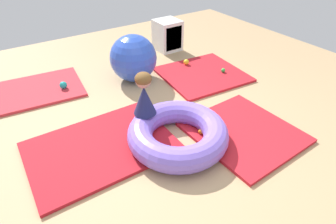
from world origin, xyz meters
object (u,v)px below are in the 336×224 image
(inflatable_cushion, at_px, (178,134))
(play_ball_teal, at_px, (63,85))
(child_in_navy, at_px, (144,94))
(play_ball_green, at_px, (223,70))
(storage_cube, at_px, (168,36))
(play_ball_yellow, at_px, (186,62))
(exercise_ball_large, at_px, (133,58))
(play_ball_red, at_px, (213,139))
(play_ball_orange, at_px, (201,131))

(inflatable_cushion, height_order, play_ball_teal, inflatable_cushion)
(child_in_navy, distance_m, play_ball_green, 1.95)
(play_ball_green, distance_m, storage_cube, 1.39)
(play_ball_yellow, distance_m, storage_cube, 0.83)
(inflatable_cushion, distance_m, play_ball_green, 1.88)
(child_in_navy, xyz_separation_m, play_ball_green, (1.80, 0.60, -0.46))
(storage_cube, bearing_deg, exercise_ball_large, -147.54)
(inflatable_cushion, distance_m, child_in_navy, 0.58)
(play_ball_green, relative_size, play_ball_yellow, 0.72)
(play_ball_teal, relative_size, play_ball_red, 1.51)
(play_ball_teal, bearing_deg, exercise_ball_large, -13.93)
(inflatable_cushion, relative_size, play_ball_red, 15.89)
(play_ball_orange, relative_size, play_ball_yellow, 0.66)
(play_ball_teal, distance_m, storage_cube, 2.21)
(play_ball_green, bearing_deg, play_ball_yellow, 120.36)
(play_ball_red, height_order, storage_cube, storage_cube)
(play_ball_red, distance_m, storage_cube, 2.81)
(inflatable_cushion, distance_m, exercise_ball_large, 1.68)
(storage_cube, bearing_deg, play_ball_green, -82.76)
(play_ball_green, relative_size, play_ball_red, 0.94)
(exercise_ball_large, relative_size, storage_cube, 1.28)
(child_in_navy, distance_m, storage_cube, 2.56)
(exercise_ball_large, bearing_deg, play_ball_orange, -90.73)
(play_ball_teal, xyz_separation_m, storage_cube, (2.15, 0.44, 0.19))
(play_ball_teal, xyz_separation_m, play_ball_yellow, (2.00, -0.35, -0.01))
(play_ball_teal, distance_m, play_ball_orange, 2.20)
(play_ball_teal, bearing_deg, inflatable_cushion, -69.02)
(play_ball_orange, xyz_separation_m, exercise_ball_large, (0.02, 1.69, 0.29))
(child_in_navy, height_order, play_ball_green, child_in_navy)
(play_ball_green, bearing_deg, play_ball_teal, 158.49)
(play_ball_green, bearing_deg, exercise_ball_large, 152.83)
(inflatable_cushion, bearing_deg, play_ball_orange, -9.32)
(exercise_ball_large, height_order, storage_cube, exercise_ball_large)
(play_ball_orange, bearing_deg, child_in_navy, 138.86)
(play_ball_teal, xyz_separation_m, play_ball_orange, (1.02, -1.95, -0.02))
(inflatable_cushion, height_order, play_ball_green, inflatable_cushion)
(play_ball_orange, bearing_deg, play_ball_teal, 117.78)
(play_ball_teal, distance_m, play_ball_red, 2.38)
(play_ball_teal, bearing_deg, child_in_navy, -70.67)
(play_ball_green, bearing_deg, play_ball_red, -136.39)
(child_in_navy, bearing_deg, storage_cube, -120.79)
(play_ball_green, height_order, play_ball_yellow, play_ball_yellow)
(child_in_navy, distance_m, play_ball_red, 0.93)
(child_in_navy, height_order, exercise_ball_large, child_in_navy)
(inflatable_cushion, xyz_separation_m, play_ball_teal, (-0.73, 1.90, -0.05))
(play_ball_yellow, bearing_deg, storage_cube, 78.75)
(play_ball_green, xyz_separation_m, exercise_ball_large, (-1.28, 0.66, 0.29))
(child_in_navy, relative_size, play_ball_yellow, 5.50)
(play_ball_teal, height_order, play_ball_red, play_ball_teal)
(play_ball_yellow, distance_m, play_ball_red, 2.02)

